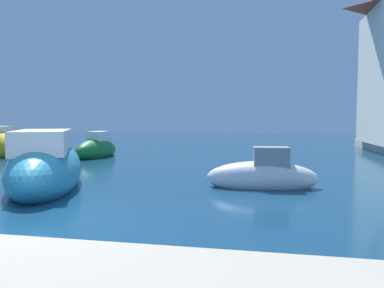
{
  "coord_description": "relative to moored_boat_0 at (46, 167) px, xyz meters",
  "views": [
    {
      "loc": [
        3.97,
        -6.12,
        1.97
      ],
      "look_at": [
        0.86,
        9.57,
        0.84
      ],
      "focal_mm": 35.45,
      "sensor_mm": 36.0,
      "label": 1
    }
  ],
  "objects": [
    {
      "name": "ground",
      "position": [
        2.19,
        -3.54,
        -0.56
      ],
      "size": [
        80.0,
        80.0,
        0.0
      ],
      "primitive_type": "plane",
      "color": "navy"
    },
    {
      "name": "quay_promenade",
      "position": [
        6.51,
        -3.91,
        -0.31
      ],
      "size": [
        44.0,
        32.0,
        0.5
      ],
      "color": "#BCB29E",
      "rests_on": "ground"
    },
    {
      "name": "moored_boat_0",
      "position": [
        0.0,
        0.0,
        0.0
      ],
      "size": [
        4.1,
        5.94,
        2.01
      ],
      "rotation": [
        0.0,
        0.0,
        2.0
      ],
      "color": "teal",
      "rests_on": "ground"
    },
    {
      "name": "moored_boat_2",
      "position": [
        -2.19,
        7.91,
        -0.17
      ],
      "size": [
        1.59,
        3.34,
        1.53
      ],
      "rotation": [
        0.0,
        0.0,
        4.62
      ],
      "color": "#197233",
      "rests_on": "ground"
    },
    {
      "name": "moored_boat_4",
      "position": [
        6.06,
        1.11,
        -0.23
      ],
      "size": [
        3.19,
        1.32,
        1.36
      ],
      "rotation": [
        0.0,
        0.0,
        3.23
      ],
      "color": "white",
      "rests_on": "ground"
    }
  ]
}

